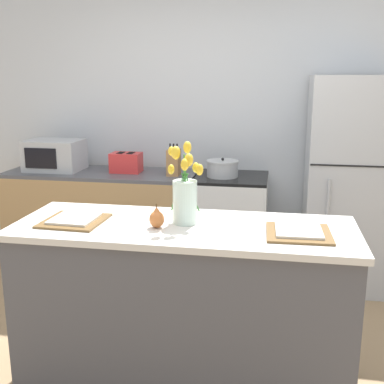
% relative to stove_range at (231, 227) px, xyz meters
% --- Properties ---
extents(ground_plane, '(10.00, 10.00, 0.00)m').
position_rel_stove_range_xyz_m(ground_plane, '(-0.10, -1.60, -0.44)').
color(ground_plane, '#997A56').
extents(back_wall, '(5.20, 0.08, 2.70)m').
position_rel_stove_range_xyz_m(back_wall, '(-0.10, 0.40, 0.91)').
color(back_wall, silver).
rests_on(back_wall, ground_plane).
extents(kitchen_island, '(1.80, 0.66, 0.95)m').
position_rel_stove_range_xyz_m(kitchen_island, '(-0.10, -1.60, 0.03)').
color(kitchen_island, '#4C4C51').
rests_on(kitchen_island, ground_plane).
extents(back_counter, '(1.68, 0.60, 0.89)m').
position_rel_stove_range_xyz_m(back_counter, '(-1.16, 0.00, 0.00)').
color(back_counter, tan).
rests_on(back_counter, ground_plane).
extents(stove_range, '(0.60, 0.61, 0.89)m').
position_rel_stove_range_xyz_m(stove_range, '(0.00, 0.00, 0.00)').
color(stove_range, silver).
rests_on(stove_range, ground_plane).
extents(refrigerator, '(0.68, 0.67, 1.72)m').
position_rel_stove_range_xyz_m(refrigerator, '(0.95, 0.00, 0.42)').
color(refrigerator, '#B7BABC').
rests_on(refrigerator, ground_plane).
extents(flower_vase, '(0.19, 0.17, 0.43)m').
position_rel_stove_range_xyz_m(flower_vase, '(-0.10, -1.56, 0.66)').
color(flower_vase, silver).
rests_on(flower_vase, kitchen_island).
extents(pear_figurine, '(0.08, 0.08, 0.13)m').
position_rel_stove_range_xyz_m(pear_figurine, '(-0.23, -1.66, 0.55)').
color(pear_figurine, '#C66B33').
rests_on(pear_figurine, kitchen_island).
extents(plate_setting_left, '(0.33, 0.33, 0.02)m').
position_rel_stove_range_xyz_m(plate_setting_left, '(-0.69, -1.65, 0.51)').
color(plate_setting_left, brown).
rests_on(plate_setting_left, kitchen_island).
extents(plate_setting_right, '(0.33, 0.33, 0.02)m').
position_rel_stove_range_xyz_m(plate_setting_right, '(0.49, -1.65, 0.51)').
color(plate_setting_right, brown).
rests_on(plate_setting_right, kitchen_island).
extents(toaster, '(0.28, 0.18, 0.17)m').
position_rel_stove_range_xyz_m(toaster, '(-0.93, 0.02, 0.53)').
color(toaster, red).
rests_on(toaster, back_counter).
extents(cooking_pot, '(0.27, 0.27, 0.16)m').
position_rel_stove_range_xyz_m(cooking_pot, '(-0.08, -0.03, 0.51)').
color(cooking_pot, '#B2B5B7').
rests_on(cooking_pot, stove_range).
extents(microwave, '(0.48, 0.37, 0.27)m').
position_rel_stove_range_xyz_m(microwave, '(-1.59, -0.00, 0.58)').
color(microwave, '#B7BABC').
rests_on(microwave, back_counter).
extents(knife_block, '(0.10, 0.14, 0.27)m').
position_rel_stove_range_xyz_m(knife_block, '(-0.49, -0.04, 0.56)').
color(knife_block, '#A37547').
rests_on(knife_block, back_counter).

